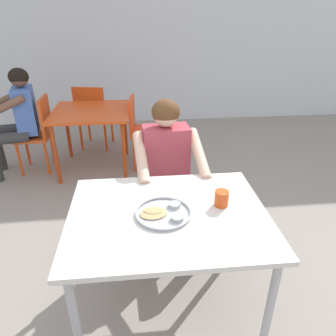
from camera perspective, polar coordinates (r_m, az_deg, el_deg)
name	(u,v)px	position (r m, az deg, el deg)	size (l,w,h in m)	color
ground_plane	(179,315)	(2.26, 2.03, -25.05)	(12.00, 12.00, 0.05)	gray
back_wall	(146,11)	(5.31, -3.91, 26.48)	(12.00, 0.12, 3.40)	silver
table_foreground	(168,225)	(1.79, 0.03, -10.19)	(1.09, 0.85, 0.75)	silver
thali_tray	(163,213)	(1.73, -0.83, -8.09)	(0.31, 0.31, 0.03)	#B7BABF
drinking_cup	(222,198)	(1.81, 9.66, -5.36)	(0.08, 0.08, 0.09)	#D84C19
chair_foreground	(164,176)	(2.63, -0.76, -1.51)	(0.44, 0.45, 0.86)	silver
diner_foreground	(168,166)	(2.34, 0.02, 0.40)	(0.52, 0.57, 1.19)	black
table_background_red	(91,118)	(3.74, -13.72, 8.81)	(0.85, 0.84, 0.72)	#E04C19
chair_red_left	(39,130)	(3.92, -22.29, 6.40)	(0.39, 0.39, 0.87)	#DA511A
chair_red_right	(142,127)	(3.74, -4.77, 7.36)	(0.44, 0.45, 0.84)	#E74819
chair_red_far	(93,113)	(4.36, -13.41, 9.65)	(0.49, 0.49, 0.87)	#D74B18
patron_background	(17,113)	(3.89, -25.62, 8.90)	(0.60, 0.57, 1.19)	#383838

